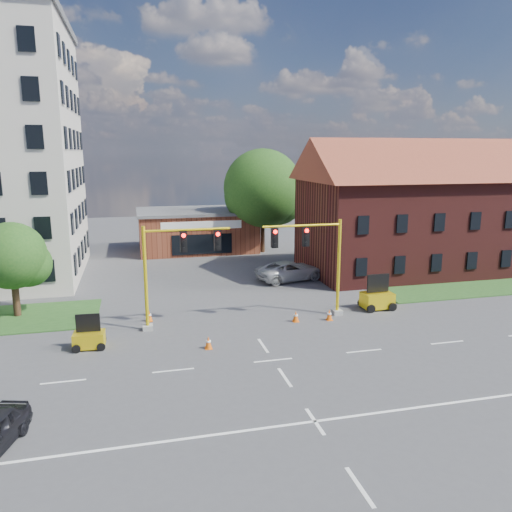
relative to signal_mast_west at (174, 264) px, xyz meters
name	(u,v)px	position (x,y,z in m)	size (l,w,h in m)	color
ground	(273,360)	(4.36, -6.00, -3.92)	(120.00, 120.00, 0.00)	#464548
grass_verge_ne	(468,290)	(22.36, 3.00, -3.88)	(14.00, 4.00, 0.08)	#204C1C
lane_markings	(291,387)	(4.36, -9.00, -3.91)	(60.00, 36.00, 0.01)	white
brick_shop	(197,230)	(4.36, 23.99, -1.76)	(12.40, 8.40, 4.30)	brown
townhouse_row	(422,203)	(22.36, 10.00, 2.01)	(21.00, 11.00, 11.50)	#531C18
tree_large	(266,191)	(11.27, 21.08, 2.44)	(8.46, 8.05, 10.67)	#321F12
tree_nw_front	(16,258)	(-9.43, 4.58, -0.12)	(4.43, 4.22, 6.08)	#321F12
signal_mast_west	(174,264)	(0.00, 0.00, 0.00)	(5.30, 0.60, 6.20)	gray
signal_mast_east	(314,256)	(8.71, 0.00, 0.00)	(5.30, 0.60, 6.20)	gray
trailer_west	(89,338)	(-4.77, -2.08, -3.35)	(1.66, 1.15, 1.83)	yellow
trailer_east	(377,299)	(13.42, 0.47, -3.21)	(2.03, 1.39, 2.27)	yellow
cone_a	(208,343)	(1.41, -3.70, -3.58)	(0.40, 0.40, 0.70)	#FF640D
cone_b	(149,316)	(-1.50, 1.55, -3.58)	(0.40, 0.40, 0.70)	#FF640D
cone_c	(329,315)	(9.44, -0.93, -3.58)	(0.40, 0.40, 0.70)	#FF640D
cone_d	(296,316)	(7.31, -0.69, -3.58)	(0.40, 0.40, 0.70)	#FF640D
pickup_white	(290,271)	(10.12, 9.16, -3.13)	(2.62, 5.68, 1.58)	silver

